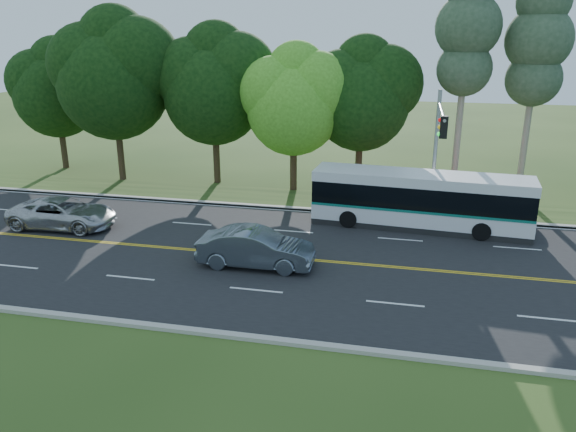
% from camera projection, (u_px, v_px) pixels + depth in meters
% --- Properties ---
extents(ground, '(120.00, 120.00, 0.00)m').
position_uv_depth(ground, '(287.00, 258.00, 25.66)').
color(ground, '#2C4617').
rests_on(ground, ground).
extents(road, '(60.00, 14.00, 0.02)m').
position_uv_depth(road, '(287.00, 258.00, 25.66)').
color(road, black).
rests_on(road, ground).
extents(curb_north, '(60.00, 0.30, 0.15)m').
position_uv_depth(curb_north, '(314.00, 210.00, 32.26)').
color(curb_north, '#ACA89B').
rests_on(curb_north, ground).
extents(curb_south, '(60.00, 0.30, 0.15)m').
position_uv_depth(curb_south, '(242.00, 337.00, 19.02)').
color(curb_south, '#ACA89B').
rests_on(curb_south, ground).
extents(grass_verge, '(60.00, 4.00, 0.10)m').
position_uv_depth(grass_verge, '(319.00, 201.00, 33.98)').
color(grass_verge, '#2C4617').
rests_on(grass_verge, ground).
extents(lane_markings, '(57.60, 13.82, 0.00)m').
position_uv_depth(lane_markings, '(285.00, 258.00, 25.67)').
color(lane_markings, gold).
rests_on(lane_markings, road).
extents(tree_row, '(44.70, 9.10, 13.84)m').
position_uv_depth(tree_row, '(249.00, 82.00, 35.78)').
color(tree_row, black).
rests_on(tree_row, ground).
extents(bougainvillea_hedge, '(9.50, 2.25, 1.50)m').
position_uv_depth(bougainvillea_hedge, '(443.00, 202.00, 31.53)').
color(bougainvillea_hedge, '#AA0E4A').
rests_on(bougainvillea_hedge, ground).
extents(traffic_signal, '(0.42, 6.10, 7.00)m').
position_uv_depth(traffic_signal, '(438.00, 141.00, 27.86)').
color(traffic_signal, '#93969B').
rests_on(traffic_signal, ground).
extents(transit_bus, '(11.24, 3.23, 2.90)m').
position_uv_depth(transit_bus, '(420.00, 201.00, 29.16)').
color(transit_bus, silver).
rests_on(transit_bus, road).
extents(sedan, '(5.12, 1.87, 1.68)m').
position_uv_depth(sedan, '(256.00, 248.00, 24.55)').
color(sedan, slate).
rests_on(sedan, road).
extents(suv, '(5.62, 2.77, 1.53)m').
position_uv_depth(suv, '(63.00, 213.00, 29.37)').
color(suv, '#B5B7B9').
rests_on(suv, road).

